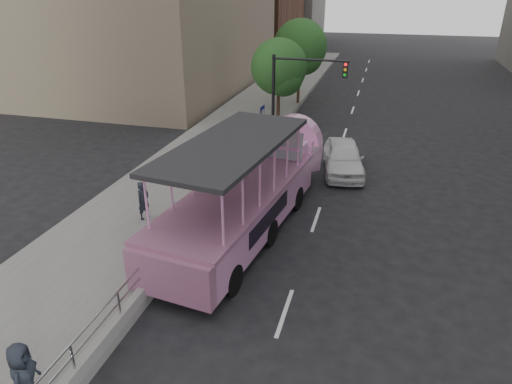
{
  "coord_description": "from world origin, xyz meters",
  "views": [
    {
      "loc": [
        3.04,
        -12.45,
        8.79
      ],
      "look_at": [
        -0.86,
        1.54,
        2.08
      ],
      "focal_mm": 32.0,
      "sensor_mm": 36.0,
      "label": 1
    }
  ],
  "objects_px": {
    "traffic_signal": "(294,87)",
    "street_tree_near": "(280,69)",
    "street_tree_far": "(301,49)",
    "pedestrian_near": "(143,201)",
    "parking_sign": "(262,127)",
    "duck_boat": "(252,190)",
    "pedestrian_far": "(24,378)",
    "car": "(343,157)"
  },
  "relations": [
    {
      "from": "pedestrian_near",
      "to": "street_tree_far",
      "type": "distance_m",
      "value": 20.61
    },
    {
      "from": "duck_boat",
      "to": "car",
      "type": "height_order",
      "value": "duck_boat"
    },
    {
      "from": "car",
      "to": "traffic_signal",
      "type": "distance_m",
      "value": 5.22
    },
    {
      "from": "parking_sign",
      "to": "traffic_signal",
      "type": "xyz_separation_m",
      "value": [
        1.16,
        2.5,
        1.66
      ]
    },
    {
      "from": "traffic_signal",
      "to": "pedestrian_far",
      "type": "bearing_deg",
      "value": -95.59
    },
    {
      "from": "parking_sign",
      "to": "street_tree_near",
      "type": "xyz_separation_m",
      "value": [
        -0.43,
        5.93,
        1.98
      ]
    },
    {
      "from": "duck_boat",
      "to": "pedestrian_far",
      "type": "xyz_separation_m",
      "value": [
        -2.15,
        -9.97,
        -0.27
      ]
    },
    {
      "from": "pedestrian_near",
      "to": "parking_sign",
      "type": "relative_size",
      "value": 0.52
    },
    {
      "from": "car",
      "to": "street_tree_far",
      "type": "relative_size",
      "value": 0.72
    },
    {
      "from": "pedestrian_near",
      "to": "street_tree_far",
      "type": "height_order",
      "value": "street_tree_far"
    },
    {
      "from": "traffic_signal",
      "to": "street_tree_far",
      "type": "height_order",
      "value": "street_tree_far"
    },
    {
      "from": "pedestrian_near",
      "to": "street_tree_near",
      "type": "bearing_deg",
      "value": 7.46
    },
    {
      "from": "car",
      "to": "pedestrian_far",
      "type": "distance_m",
      "value": 17.1
    },
    {
      "from": "pedestrian_far",
      "to": "street_tree_far",
      "type": "height_order",
      "value": "street_tree_far"
    },
    {
      "from": "parking_sign",
      "to": "street_tree_far",
      "type": "bearing_deg",
      "value": 91.12
    },
    {
      "from": "car",
      "to": "pedestrian_near",
      "type": "relative_size",
      "value": 3.01
    },
    {
      "from": "street_tree_far",
      "to": "duck_boat",
      "type": "bearing_deg",
      "value": -85.03
    },
    {
      "from": "duck_boat",
      "to": "street_tree_near",
      "type": "relative_size",
      "value": 2.08
    },
    {
      "from": "car",
      "to": "pedestrian_near",
      "type": "height_order",
      "value": "pedestrian_near"
    },
    {
      "from": "pedestrian_far",
      "to": "parking_sign",
      "type": "xyz_separation_m",
      "value": [
        0.74,
        16.93,
        0.67
      ]
    },
    {
      "from": "pedestrian_near",
      "to": "traffic_signal",
      "type": "distance_m",
      "value": 11.68
    },
    {
      "from": "car",
      "to": "parking_sign",
      "type": "bearing_deg",
      "value": 161.85
    },
    {
      "from": "duck_boat",
      "to": "pedestrian_far",
      "type": "relative_size",
      "value": 6.84
    },
    {
      "from": "car",
      "to": "street_tree_far",
      "type": "xyz_separation_m",
      "value": [
        -4.6,
        12.54,
        3.52
      ]
    },
    {
      "from": "street_tree_near",
      "to": "street_tree_far",
      "type": "relative_size",
      "value": 0.89
    },
    {
      "from": "pedestrian_near",
      "to": "traffic_signal",
      "type": "relative_size",
      "value": 0.3
    },
    {
      "from": "street_tree_near",
      "to": "car",
      "type": "bearing_deg",
      "value": -53.71
    },
    {
      "from": "pedestrian_near",
      "to": "street_tree_far",
      "type": "bearing_deg",
      "value": 9.43
    },
    {
      "from": "pedestrian_far",
      "to": "street_tree_far",
      "type": "relative_size",
      "value": 0.27
    },
    {
      "from": "car",
      "to": "pedestrian_near",
      "type": "xyz_separation_m",
      "value": [
        -6.95,
        -7.68,
        0.28
      ]
    },
    {
      "from": "duck_boat",
      "to": "pedestrian_far",
      "type": "distance_m",
      "value": 10.2
    },
    {
      "from": "duck_boat",
      "to": "car",
      "type": "xyz_separation_m",
      "value": [
        2.96,
        6.34,
        -0.64
      ]
    },
    {
      "from": "duck_boat",
      "to": "traffic_signal",
      "type": "distance_m",
      "value": 9.68
    },
    {
      "from": "traffic_signal",
      "to": "street_tree_near",
      "type": "relative_size",
      "value": 0.91
    },
    {
      "from": "pedestrian_near",
      "to": "parking_sign",
      "type": "bearing_deg",
      "value": -1.25
    },
    {
      "from": "parking_sign",
      "to": "street_tree_far",
      "type": "xyz_separation_m",
      "value": [
        -0.23,
        11.93,
        2.47
      ]
    },
    {
      "from": "pedestrian_near",
      "to": "parking_sign",
      "type": "height_order",
      "value": "parking_sign"
    },
    {
      "from": "pedestrian_near",
      "to": "pedestrian_far",
      "type": "height_order",
      "value": "pedestrian_far"
    },
    {
      "from": "traffic_signal",
      "to": "street_tree_far",
      "type": "distance_m",
      "value": 9.57
    },
    {
      "from": "pedestrian_far",
      "to": "street_tree_far",
      "type": "bearing_deg",
      "value": -17.99
    },
    {
      "from": "pedestrian_near",
      "to": "street_tree_far",
      "type": "xyz_separation_m",
      "value": [
        2.35,
        20.22,
        3.24
      ]
    },
    {
      "from": "car",
      "to": "pedestrian_far",
      "type": "relative_size",
      "value": 2.66
    }
  ]
}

